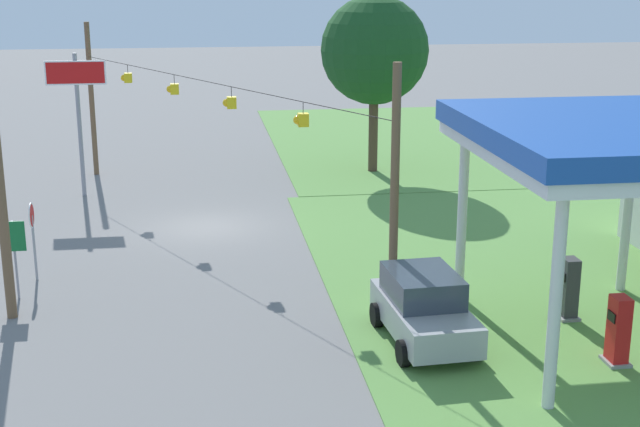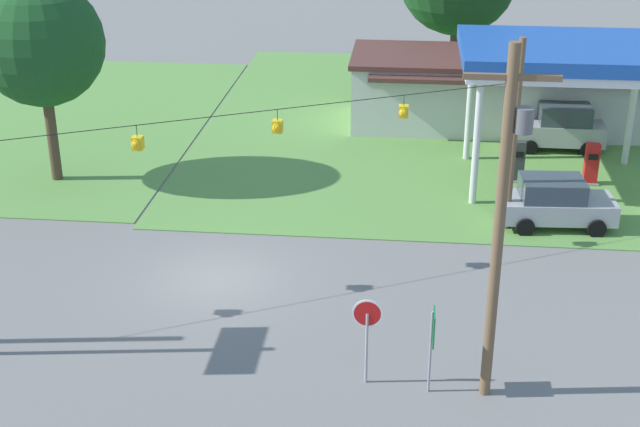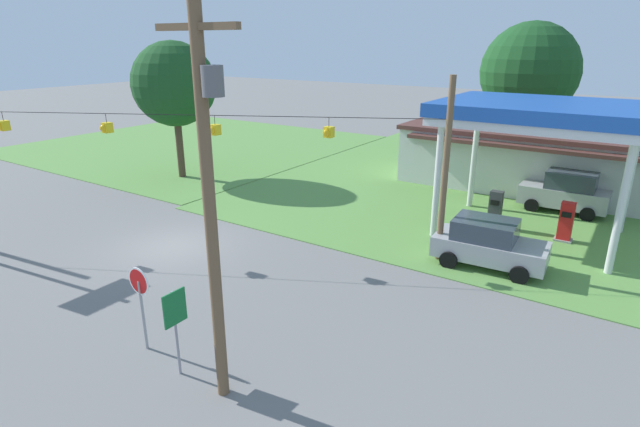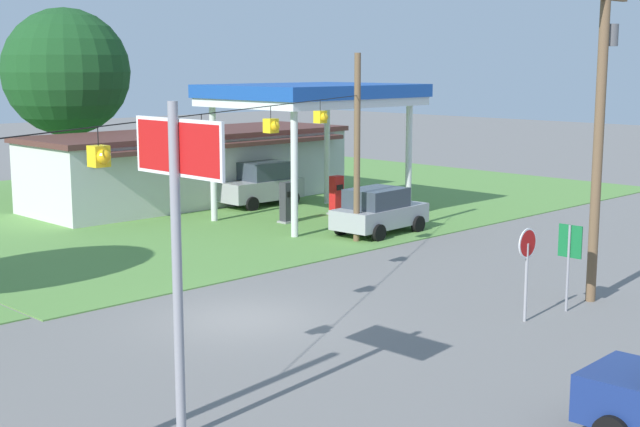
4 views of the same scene
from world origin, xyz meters
TOP-DOWN VIEW (x-y plane):
  - ground_plane at (0.00, 0.00)m, footprint 160.00×160.00m
  - grass_verge_station_corner at (14.11, 17.50)m, footprint 36.00×28.00m
  - gas_station_canopy at (12.11, 9.81)m, footprint 8.26×6.47m
  - gas_station_store at (11.34, 17.48)m, footprint 16.29×6.19m
  - fuel_pump_near at (10.61, 9.80)m, footprint 0.71×0.56m
  - fuel_pump_far at (13.60, 9.80)m, footprint 0.71×0.56m
  - car_at_pumps_front at (11.55, 5.44)m, footprint 4.22×2.29m
  - car_at_pumps_rear at (12.91, 14.17)m, footprint 4.12×2.13m
  - stop_sign_roadside at (5.18, -5.38)m, footprint 0.80×0.08m
  - stop_sign_overhead at (-5.60, -5.11)m, footprint 0.22×2.48m
  - route_sign at (6.87, -5.63)m, footprint 0.10×0.70m
  - utility_pole_main at (8.35, -5.55)m, footprint 2.20×0.44m
  - signal_span_gantry at (0.00, -0.01)m, footprint 19.80×10.24m
  - tree_behind_station at (8.40, 24.02)m, footprint 6.46×6.46m

SIDE VIEW (x-z plane):
  - ground_plane at x=0.00m, z-range 0.00..0.00m
  - grass_verge_station_corner at x=14.11m, z-range 0.00..0.04m
  - fuel_pump_near at x=10.61m, z-range -0.04..1.73m
  - fuel_pump_far at x=13.60m, z-range -0.04..1.73m
  - car_at_pumps_front at x=11.55m, z-range 0.02..1.88m
  - car_at_pumps_rear at x=12.91m, z-range 0.00..2.11m
  - route_sign at x=6.87m, z-range 0.51..2.91m
  - gas_station_store at x=11.34m, z-range 0.02..3.50m
  - stop_sign_roadside at x=5.18m, z-range 0.56..3.06m
  - signal_span_gantry at x=0.00m, z-range 0.36..7.46m
  - stop_sign_overhead at x=-5.60m, z-range 1.34..7.42m
  - utility_pole_main at x=8.35m, z-range 0.56..9.84m
  - gas_station_canopy at x=12.11m, z-range 2.38..8.23m
  - tree_behind_station at x=8.40m, z-range 1.52..11.05m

